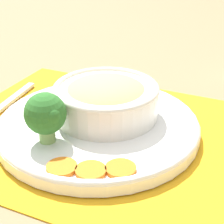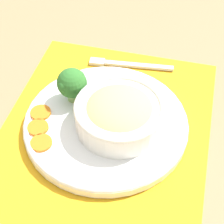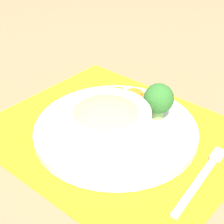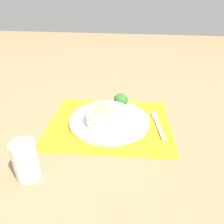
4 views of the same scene
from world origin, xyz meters
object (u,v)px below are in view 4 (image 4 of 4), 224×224
at_px(water_glass, 26,162).
at_px(broccoli_floret, 121,100).
at_px(bowl, 109,115).
at_px(fork, 157,122).

bearing_deg(water_glass, broccoli_floret, 61.04).
distance_m(bowl, water_glass, 0.33).
xyz_separation_m(broccoli_floret, water_glass, (-0.21, -0.38, -0.01)).
bearing_deg(fork, water_glass, -147.66).
height_order(broccoli_floret, fork, broccoli_floret).
bearing_deg(water_glass, bowl, 57.02).
relative_size(water_glass, fork, 0.61).
xyz_separation_m(bowl, broccoli_floret, (0.03, 0.10, 0.01)).
height_order(water_glass, fork, water_glass).
distance_m(bowl, fork, 0.19).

